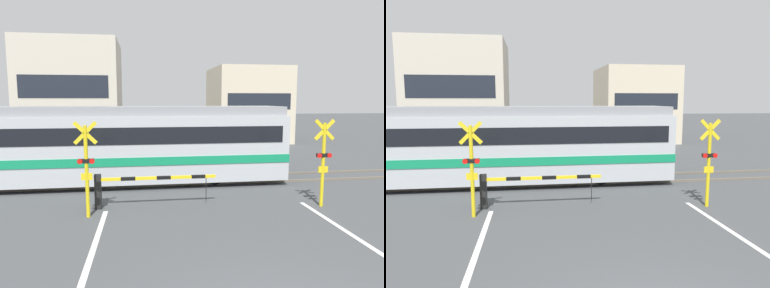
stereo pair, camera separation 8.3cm
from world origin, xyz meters
TOP-DOWN VIEW (x-y plane):
  - rail_track_near at (0.00, 9.23)m, footprint 50.00×0.10m
  - rail_track_far at (0.00, 10.66)m, footprint 50.00×0.10m
  - commuter_train at (-3.87, 9.95)m, footprint 15.24×2.75m
  - crossing_barrier_near at (-2.47, 6.63)m, footprint 3.87×0.20m
  - crossing_barrier_far at (2.47, 13.06)m, footprint 3.87×0.20m
  - crossing_signal_left at (-3.67, 5.88)m, footprint 0.68×0.15m
  - crossing_signal_right at (3.67, 5.88)m, footprint 0.68×0.15m
  - pedestrian at (1.02, 14.96)m, footprint 0.38×0.22m
  - building_left_of_street at (-7.44, 24.08)m, footprint 7.25×6.31m
  - building_right_of_street at (6.77, 24.08)m, footprint 5.91×6.31m

SIDE VIEW (x-z plane):
  - rail_track_near at x=0.00m, z-range 0.00..0.08m
  - rail_track_far at x=0.00m, z-range 0.00..0.08m
  - crossing_barrier_near at x=-2.47m, z-range 0.19..1.30m
  - crossing_barrier_far at x=2.47m, z-range 0.19..1.30m
  - pedestrian at x=1.02m, z-range 0.11..1.65m
  - crossing_signal_left at x=-3.67m, z-range 0.14..2.97m
  - crossing_signal_right at x=3.67m, z-range 0.14..2.97m
  - commuter_train at x=-3.87m, z-range 0.11..3.29m
  - building_right_of_street at x=6.77m, z-range 0.00..6.09m
  - building_left_of_street at x=-7.44m, z-range 0.00..7.96m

